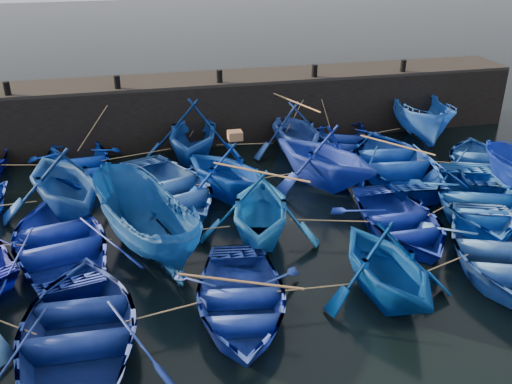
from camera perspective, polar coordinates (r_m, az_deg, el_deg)
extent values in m
plane|color=black|center=(15.73, 2.69, -7.20)|extent=(120.00, 120.00, 0.00)
cube|color=black|center=(24.59, -3.94, 8.31)|extent=(26.00, 2.50, 2.50)
cube|color=black|center=(24.24, -4.03, 11.27)|extent=(26.00, 2.50, 0.12)
cylinder|color=black|center=(23.39, -23.64, 9.48)|extent=(0.24, 0.24, 0.50)
cylinder|color=black|center=(23.00, -13.71, 10.64)|extent=(0.24, 0.24, 0.50)
cylinder|color=black|center=(23.30, -3.68, 11.48)|extent=(0.24, 0.24, 0.50)
cylinder|color=black|center=(24.27, 5.87, 11.97)|extent=(0.24, 0.24, 0.50)
cylinder|color=black|center=(25.82, 14.51, 12.13)|extent=(0.24, 0.24, 0.50)
imported|color=#072EC5|center=(21.72, -17.53, 2.72)|extent=(3.97, 5.25, 1.03)
imported|color=navy|center=(22.11, -6.33, 6.08)|extent=(4.85, 5.32, 2.40)
imported|color=#2548A6|center=(22.66, 3.94, 6.28)|extent=(3.72, 4.24, 2.12)
imported|color=navy|center=(23.47, 8.42, 5.29)|extent=(5.09, 5.75, 0.99)
imported|color=blue|center=(25.26, 16.13, 7.28)|extent=(2.93, 5.55, 2.04)
imported|color=navy|center=(18.73, -18.68, 1.13)|extent=(5.25, 5.60, 2.37)
imported|color=blue|center=(18.97, -8.74, 0.43)|extent=(5.29, 6.23, 1.10)
imported|color=#032E8F|center=(18.99, -2.95, 2.30)|extent=(4.91, 5.07, 2.04)
imported|color=#1833B9|center=(20.00, 6.89, 3.76)|extent=(5.48, 5.68, 2.29)
imported|color=#0F3AA3|center=(21.35, 13.70, 3.04)|extent=(4.67, 6.12, 1.19)
imported|color=#1C4C96|center=(22.41, 21.64, 2.75)|extent=(5.06, 5.80, 1.00)
imported|color=#172A9B|center=(16.57, -18.97, -4.66)|extent=(4.79, 5.97, 1.10)
imported|color=navy|center=(16.01, -11.15, -2.98)|extent=(3.64, 5.45, 1.97)
imported|color=blue|center=(16.35, 0.42, -1.52)|extent=(4.44, 4.82, 2.13)
imported|color=navy|center=(17.39, 14.22, -2.79)|extent=(3.29, 4.59, 0.95)
imported|color=blue|center=(19.19, 21.24, -0.76)|extent=(5.52, 6.43, 1.12)
imported|color=navy|center=(13.17, -17.15, -12.86)|extent=(4.05, 5.54, 1.12)
imported|color=navy|center=(13.58, -1.63, -10.68)|extent=(3.93, 5.02, 0.95)
imported|color=navy|center=(14.22, 12.95, -6.98)|extent=(3.65, 4.12, 2.01)
imported|color=#2C59AD|center=(16.57, 23.06, -5.43)|extent=(5.33, 6.20, 1.08)
cube|color=brown|center=(18.61, -2.11, 5.68)|extent=(0.46, 0.40, 0.28)
cylinder|color=tan|center=(22.16, -22.29, 2.52)|extent=(1.93, 0.49, 0.04)
cylinder|color=tan|center=(21.91, -11.82, 3.69)|extent=(2.58, 0.66, 0.04)
cylinder|color=tan|center=(22.49, -1.12, 4.82)|extent=(2.21, 0.34, 0.04)
cylinder|color=tan|center=(23.12, 6.19, 5.26)|extent=(0.13, 0.05, 0.04)
cylinder|color=tan|center=(24.37, 12.36, 5.88)|extent=(1.95, 0.49, 0.04)
cylinder|color=tan|center=(19.20, -23.03, -1.10)|extent=(1.33, 0.10, 0.04)
cylinder|color=tan|center=(18.91, -13.58, -0.09)|extent=(1.42, 0.11, 0.04)
cylinder|color=tan|center=(19.05, -5.81, 0.72)|extent=(0.16, 0.04, 0.04)
cylinder|color=tan|center=(19.63, 2.07, 1.62)|extent=(1.72, 0.26, 0.04)
cylinder|color=tan|center=(20.76, 10.34, 2.58)|extent=(0.96, 0.15, 0.04)
cylinder|color=tan|center=(21.83, 17.77, 2.90)|extent=(1.35, 0.71, 0.04)
cylinder|color=tan|center=(16.89, -23.47, -4.88)|extent=(0.89, 0.24, 0.04)
cylinder|color=tan|center=(16.35, -15.04, -4.51)|extent=(0.50, 0.28, 0.04)
cylinder|color=tan|center=(16.32, -5.24, -3.73)|extent=(1.50, 0.05, 0.04)
cylinder|color=tan|center=(16.85, 7.49, -2.85)|extent=(2.31, 0.72, 0.04)
cylinder|color=tan|center=(18.24, 17.92, -1.64)|extent=(1.10, 0.58, 0.04)
cylinder|color=tan|center=(19.74, 24.15, -0.60)|extent=(0.46, 0.29, 0.04)
cylinder|color=tan|center=(13.80, -23.39, -12.07)|extent=(1.23, 0.99, 0.04)
cylinder|color=tan|center=(13.24, -9.25, -11.74)|extent=(1.79, 0.37, 0.04)
cylinder|color=tan|center=(13.89, 5.83, -9.50)|extent=(1.82, 0.15, 0.04)
cylinder|color=tan|center=(15.45, 18.29, -6.87)|extent=(1.73, 0.59, 0.04)
cylinder|color=tan|center=(22.85, -15.53, 6.97)|extent=(1.76, 0.94, 2.09)
cylinder|color=tan|center=(23.32, -5.14, 8.17)|extent=(1.39, 0.31, 2.09)
cylinder|color=tan|center=(24.04, 4.49, 8.72)|extent=(1.39, 0.62, 2.09)
cylinder|color=tan|center=(24.34, 6.68, 8.84)|extent=(0.63, 0.61, 2.08)
cylinder|color=tan|center=(26.07, 14.67, 9.31)|extent=(0.37, 0.15, 2.08)
cylinder|color=#99724C|center=(22.32, 4.02, 8.92)|extent=(1.08, 2.84, 0.06)
cylinder|color=#99724C|center=(21.13, 13.87, 4.60)|extent=(1.77, 2.49, 0.06)
cylinder|color=#99724C|center=(15.88, 0.43, 2.00)|extent=(2.34, 1.97, 0.06)
cylinder|color=#99724C|center=(13.29, -1.65, -8.92)|extent=(2.74, 1.32, 0.06)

